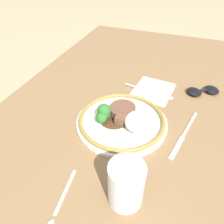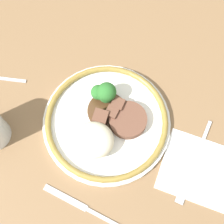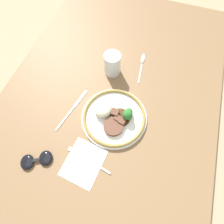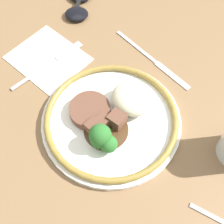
{
  "view_description": "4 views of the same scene",
  "coord_description": "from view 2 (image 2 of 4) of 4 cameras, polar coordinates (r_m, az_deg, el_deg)",
  "views": [
    {
      "loc": [
        0.44,
        0.09,
        0.47
      ],
      "look_at": [
        -0.01,
        -0.08,
        0.07
      ],
      "focal_mm": 35.0,
      "sensor_mm": 36.0,
      "label": 1
    },
    {
      "loc": [
        -0.07,
        0.15,
        0.65
      ],
      "look_at": [
        -0.02,
        -0.07,
        0.06
      ],
      "focal_mm": 50.0,
      "sensor_mm": 36.0,
      "label": 2
    },
    {
      "loc": [
        -0.27,
        -0.13,
        0.69
      ],
      "look_at": [
        -0.01,
        -0.04,
        0.08
      ],
      "focal_mm": 28.0,
      "sensor_mm": 36.0,
      "label": 3
    },
    {
      "loc": [
        0.15,
        -0.28,
        0.56
      ],
      "look_at": [
        -0.02,
        -0.04,
        0.06
      ],
      "focal_mm": 50.0,
      "sensor_mm": 36.0,
      "label": 4
    }
  ],
  "objects": [
    {
      "name": "plate",
      "position": [
        0.63,
        -1.07,
        -1.6
      ],
      "size": [
        0.26,
        0.26,
        0.06
      ],
      "color": "white",
      "rests_on": "dining_table"
    },
    {
      "name": "napkin",
      "position": [
        0.64,
        15.83,
        -10.31
      ],
      "size": [
        0.16,
        0.14,
        0.0
      ],
      "color": "white",
      "rests_on": "dining_table"
    },
    {
      "name": "fork",
      "position": [
        0.64,
        14.4,
        -10.02
      ],
      "size": [
        0.05,
        0.18,
        0.0
      ],
      "rotation": [
        0.0,
        0.0,
        1.37
      ],
      "color": "#B7B7BC",
      "rests_on": "napkin"
    },
    {
      "name": "ground_plane",
      "position": [
        0.67,
        -3.01,
        -6.79
      ],
      "size": [
        8.0,
        8.0,
        0.0
      ],
      "primitive_type": "plane",
      "color": "#998466"
    },
    {
      "name": "dining_table",
      "position": [
        0.65,
        -3.09,
        -6.39
      ],
      "size": [
        1.6,
        0.91,
        0.04
      ],
      "color": "brown",
      "rests_on": "ground"
    },
    {
      "name": "knife",
      "position": [
        0.61,
        -4.12,
        -17.53
      ],
      "size": [
        0.21,
        0.06,
        0.0
      ],
      "rotation": [
        0.0,
        0.0,
        -0.22
      ],
      "color": "#B7B7BC",
      "rests_on": "dining_table"
    }
  ]
}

